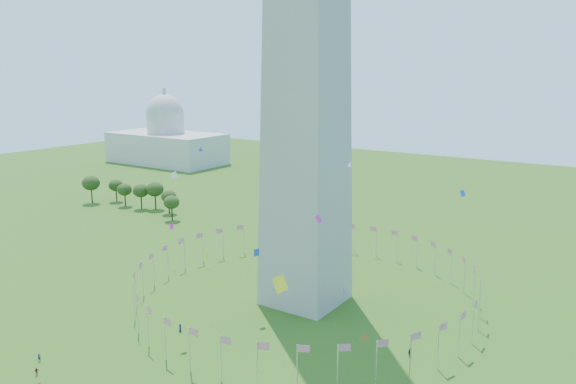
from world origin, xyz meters
name	(u,v)px	position (x,y,z in m)	size (l,w,h in m)	color
flag_ring	(305,283)	(0.00, 50.00, 4.50)	(80.24, 80.24, 9.00)	silver
capitol_building	(166,125)	(-180.00, 180.00, 23.00)	(70.00, 35.00, 46.00)	beige
kites_aloft	(289,264)	(13.63, 22.23, 20.18)	(114.92, 77.72, 32.54)	blue
tree_line_west	(134,196)	(-107.46, 90.85, 5.06)	(55.00, 15.22, 11.40)	#35521B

